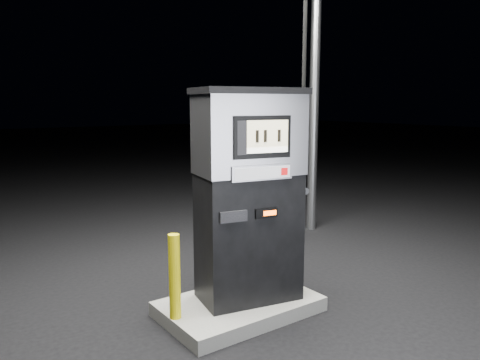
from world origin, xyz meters
TOP-DOWN VIEW (x-y plane):
  - ground at (0.00, 0.00)m, footprint 80.00×80.00m
  - pump_island at (0.00, 0.00)m, footprint 1.60×1.00m
  - fuel_dispenser at (0.12, -0.00)m, footprint 1.26×0.85m
  - bollard_left at (-0.74, 0.02)m, footprint 0.14×0.14m
  - bollard_right at (0.74, -0.10)m, footprint 0.12×0.12m

SIDE VIEW (x-z plane):
  - ground at x=0.00m, z-range 0.00..0.00m
  - pump_island at x=0.00m, z-range 0.00..0.15m
  - bollard_left at x=-0.74m, z-range 0.15..0.98m
  - bollard_right at x=0.74m, z-range 0.15..0.98m
  - fuel_dispenser at x=0.12m, z-range -1.00..3.54m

